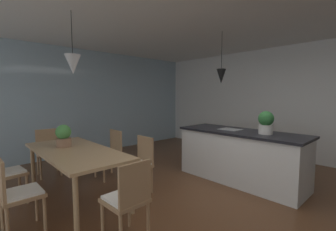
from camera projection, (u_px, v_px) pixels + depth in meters
name	position (u px, v px, depth m)	size (l,w,h in m)	color
ground_plane	(217.00, 207.00, 3.13)	(10.00, 8.40, 0.04)	brown
wall_back_kitchen	(300.00, 103.00, 5.23)	(10.00, 0.12, 2.70)	white
window_wall_left_glazing	(89.00, 102.00, 5.97)	(0.06, 8.40, 2.70)	#9EB7C6
dining_table	(75.00, 154.00, 3.31)	(2.03, 0.88, 0.73)	tan
chair_window_end	(48.00, 150.00, 4.34)	(0.44, 0.44, 0.87)	#A87F56
chair_kitchen_end	(128.00, 198.00, 2.32)	(0.41, 0.41, 0.87)	#A87F56
chair_far_left	(110.00, 152.00, 4.21)	(0.41, 0.41, 0.87)	#A87F56
chair_far_right	(139.00, 162.00, 3.54)	(0.41, 0.41, 0.87)	#A87F56
chair_near_right	(17.00, 193.00, 2.44)	(0.40, 0.40, 0.87)	#A87F56
chair_near_left	(4.00, 172.00, 3.11)	(0.44, 0.44, 0.87)	#A87F56
kitchen_island	(240.00, 155.00, 4.02)	(2.19, 0.82, 0.91)	silver
pendant_over_table	(73.00, 64.00, 3.19)	(0.22, 0.22, 0.88)	black
pendant_over_island_main	(221.00, 76.00, 4.21)	(0.17, 0.17, 0.96)	black
potted_plant_on_island	(266.00, 122.00, 3.65)	(0.24, 0.24, 0.37)	beige
potted_plant_on_table	(64.00, 136.00, 3.51)	(0.23, 0.23, 0.34)	#8C664C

